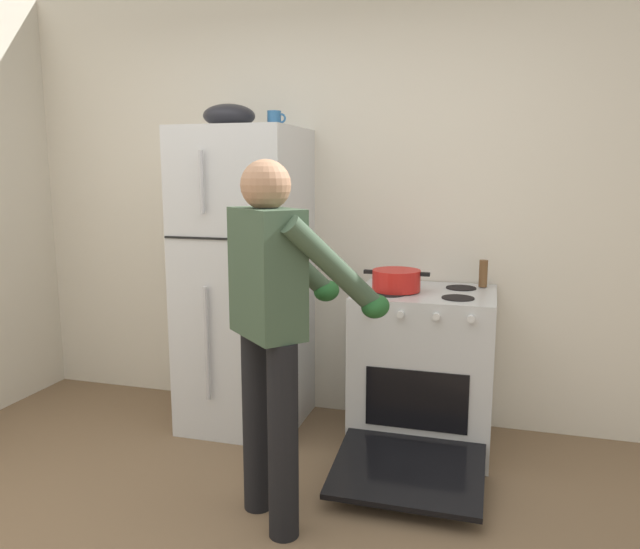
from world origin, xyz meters
name	(u,v)px	position (x,y,z in m)	size (l,w,h in m)	color
kitchen_wall_back	(343,203)	(0.00, 1.95, 1.35)	(6.00, 0.10, 2.70)	silver
refrigerator	(245,280)	(-0.51, 1.57, 0.90)	(0.68, 0.72, 1.80)	silver
stove_range	(423,370)	(0.57, 1.55, 0.44)	(0.76, 1.21, 0.90)	silver
person_cook	(276,312)	(0.04, 0.60, 0.96)	(0.69, 0.73, 1.60)	black
red_pot	(396,280)	(0.41, 1.52, 0.95)	(0.37, 0.27, 0.12)	red
coffee_mug	(275,119)	(-0.33, 1.62, 1.85)	(0.11, 0.08, 0.10)	#2D6093
pepper_mill	(483,273)	(0.87, 1.77, 0.97)	(0.05, 0.05, 0.15)	brown
mixing_bowl	(229,116)	(-0.59, 1.57, 1.87)	(0.30, 0.30, 0.14)	black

